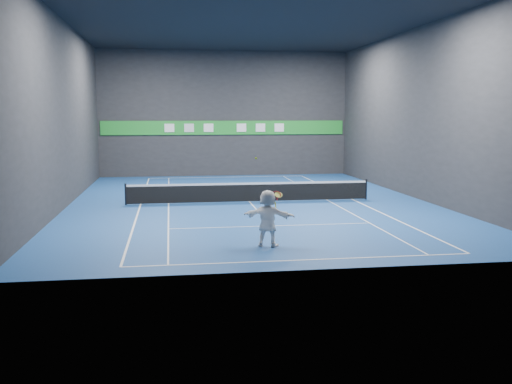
{
  "coord_description": "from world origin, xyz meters",
  "views": [
    {
      "loc": [
        -3.98,
        -28.57,
        4.44
      ],
      "look_at": [
        -0.76,
        -7.18,
        1.5
      ],
      "focal_mm": 40.0,
      "sensor_mm": 36.0,
      "label": 1
    }
  ],
  "objects": [
    {
      "name": "player",
      "position": [
        -0.76,
        -9.87,
        0.97
      ],
      "size": [
        1.87,
        1.26,
        1.94
      ],
      "primitive_type": "imported",
      "rotation": [
        0.0,
        0.0,
        2.72
      ],
      "color": "white",
      "rests_on": "ground"
    },
    {
      "name": "tennis_net",
      "position": [
        0.0,
        0.0,
        0.54
      ],
      "size": [
        12.5,
        0.1,
        1.07
      ],
      "color": "black",
      "rests_on": "ground"
    },
    {
      "name": "sideline_singles_right",
      "position": [
        4.11,
        0.0,
        0.0
      ],
      "size": [
        0.06,
        23.78,
        0.01
      ],
      "primitive_type": "cube",
      "color": "white",
      "rests_on": "ground"
    },
    {
      "name": "center_service_line",
      "position": [
        0.0,
        0.0,
        0.0
      ],
      "size": [
        0.06,
        12.8,
        0.01
      ],
      "primitive_type": "cube",
      "color": "white",
      "rests_on": "ground"
    },
    {
      "name": "baseline_near",
      "position": [
        0.0,
        -11.89,
        0.0
      ],
      "size": [
        10.98,
        0.08,
        0.01
      ],
      "primitive_type": "cube",
      "color": "white",
      "rests_on": "ground"
    },
    {
      "name": "tennis_ball",
      "position": [
        -1.12,
        -9.63,
        2.98
      ],
      "size": [
        0.07,
        0.07,
        0.07
      ],
      "primitive_type": "sphere",
      "color": "#C4F128",
      "rests_on": "player"
    },
    {
      "name": "sponsor_banner",
      "position": [
        0.0,
        12.93,
        3.5
      ],
      "size": [
        17.64,
        0.11,
        1.0
      ],
      "color": "green",
      "rests_on": "wall_back"
    },
    {
      "name": "service_line_far",
      "position": [
        0.0,
        6.4,
        0.0
      ],
      "size": [
        8.23,
        0.06,
        0.01
      ],
      "primitive_type": "cube",
      "color": "white",
      "rests_on": "ground"
    },
    {
      "name": "ground",
      "position": [
        0.0,
        0.0,
        0.0
      ],
      "size": [
        26.0,
        26.0,
        0.0
      ],
      "primitive_type": "plane",
      "color": "navy",
      "rests_on": "ground"
    },
    {
      "name": "sideline_doubles_right",
      "position": [
        5.49,
        0.0,
        0.0
      ],
      "size": [
        0.08,
        23.78,
        0.01
      ],
      "primitive_type": "cube",
      "color": "white",
      "rests_on": "ground"
    },
    {
      "name": "baseline_far",
      "position": [
        0.0,
        11.89,
        0.0
      ],
      "size": [
        10.98,
        0.08,
        0.01
      ],
      "primitive_type": "cube",
      "color": "white",
      "rests_on": "ground"
    },
    {
      "name": "service_line_near",
      "position": [
        0.0,
        -6.4,
        0.0
      ],
      "size": [
        8.23,
        0.06,
        0.01
      ],
      "primitive_type": "cube",
      "color": "white",
      "rests_on": "ground"
    },
    {
      "name": "wall_front",
      "position": [
        0.0,
        -13.0,
        4.5
      ],
      "size": [
        18.0,
        0.1,
        9.0
      ],
      "primitive_type": "cube",
      "color": "#27272A",
      "rests_on": "ground"
    },
    {
      "name": "wall_back",
      "position": [
        0.0,
        13.0,
        4.5
      ],
      "size": [
        18.0,
        0.1,
        9.0
      ],
      "primitive_type": "cube",
      "color": "#27272A",
      "rests_on": "ground"
    },
    {
      "name": "sideline_singles_left",
      "position": [
        -4.11,
        0.0,
        0.0
      ],
      "size": [
        0.06,
        23.78,
        0.01
      ],
      "primitive_type": "cube",
      "color": "white",
      "rests_on": "ground"
    },
    {
      "name": "wall_right",
      "position": [
        9.0,
        0.0,
        4.5
      ],
      "size": [
        0.1,
        26.0,
        9.0
      ],
      "primitive_type": "cube",
      "color": "#27272A",
      "rests_on": "ground"
    },
    {
      "name": "sideline_doubles_left",
      "position": [
        -5.49,
        0.0,
        0.0
      ],
      "size": [
        0.08,
        23.78,
        0.01
      ],
      "primitive_type": "cube",
      "color": "white",
      "rests_on": "ground"
    },
    {
      "name": "ceiling",
      "position": [
        0.0,
        0.0,
        9.0
      ],
      "size": [
        26.0,
        26.0,
        0.0
      ],
      "primitive_type": "plane",
      "color": "black",
      "rests_on": "ground"
    },
    {
      "name": "wall_left",
      "position": [
        -9.0,
        0.0,
        4.5
      ],
      "size": [
        0.1,
        26.0,
        9.0
      ],
      "primitive_type": "cube",
      "color": "#27272A",
      "rests_on": "ground"
    },
    {
      "name": "tennis_racket",
      "position": [
        -0.45,
        -9.82,
        1.71
      ],
      "size": [
        0.45,
        0.31,
        0.66
      ],
      "color": "#B01213",
      "rests_on": "player"
    }
  ]
}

